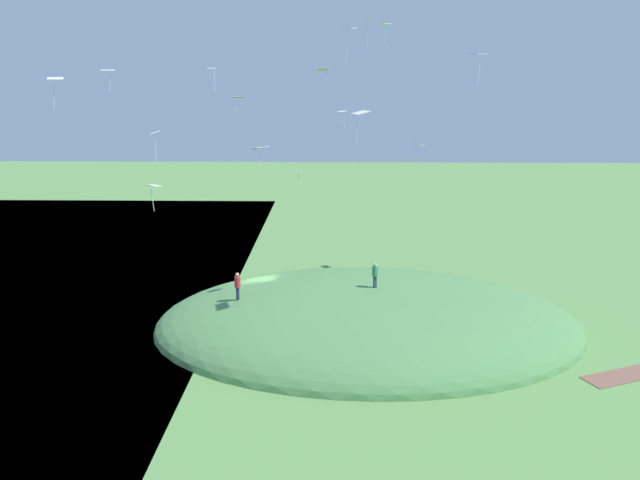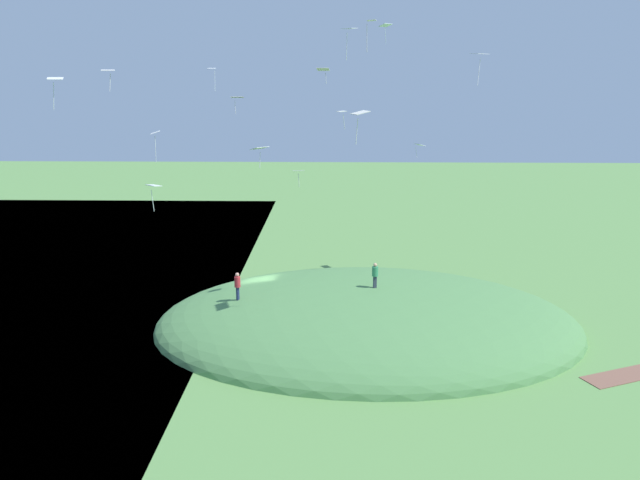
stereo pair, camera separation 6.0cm
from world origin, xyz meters
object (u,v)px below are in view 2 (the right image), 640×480
object	(u,v)px
kite_0	(323,70)
kite_9	(386,26)
kite_15	(342,112)
kite_1	(298,172)
kite_10	(480,55)
kite_14	(420,145)
kite_6	(371,23)
person_walking_path	(237,283)
kite_13	(349,30)
kite_3	(155,135)
kite_7	(212,71)
kite_4	(237,98)
kite_12	(108,71)
kite_2	(360,114)
mooring_post	(232,298)
person_on_hilltop	(375,272)
kite_8	(260,149)
kite_11	(154,187)
kite_5	(55,81)

from	to	relation	value
kite_0	kite_9	world-z (taller)	kite_9
kite_0	kite_15	xyz separation A→B (m)	(1.53, -10.41, -3.07)
kite_1	kite_10	bearing A→B (deg)	18.14
kite_14	kite_6	bearing A→B (deg)	-126.30
person_walking_path	kite_13	distance (m)	19.78
kite_3	kite_13	distance (m)	15.43
kite_0	kite_7	world-z (taller)	kite_0
person_walking_path	kite_6	world-z (taller)	kite_6
kite_4	kite_12	world-z (taller)	kite_12
person_walking_path	kite_2	size ratio (longest dim) A/B	0.97
kite_9	mooring_post	xyz separation A→B (m)	(-11.41, -14.00, -19.37)
kite_9	kite_2	bearing A→B (deg)	-97.32
person_on_hilltop	kite_0	bearing A→B (deg)	-99.64
kite_8	kite_14	size ratio (longest dim) A/B	1.34
person_on_hilltop	kite_7	bearing A→B (deg)	-73.39
kite_9	kite_12	bearing A→B (deg)	-142.79
kite_2	kite_10	distance (m)	11.93
kite_3	kite_11	xyz separation A→B (m)	(2.11, -8.65, -2.14)
kite_4	kite_5	world-z (taller)	kite_5
kite_7	kite_10	bearing A→B (deg)	-32.64
kite_6	kite_7	size ratio (longest dim) A/B	1.07
person_on_hilltop	kite_0	distance (m)	22.90
kite_10	kite_15	distance (m)	10.38
kite_6	mooring_post	distance (m)	21.07
kite_1	kite_14	size ratio (longest dim) A/B	0.99
kite_14	kite_3	bearing A→B (deg)	-159.35
kite_7	mooring_post	world-z (taller)	kite_7
kite_11	kite_14	bearing A→B (deg)	43.39
person_on_hilltop	kite_13	size ratio (longest dim) A/B	0.73
kite_5	kite_14	world-z (taller)	kite_5
person_on_hilltop	kite_10	distance (m)	15.54
kite_2	kite_14	distance (m)	16.84
person_on_hilltop	kite_5	world-z (taller)	kite_5
kite_5	kite_0	bearing A→B (deg)	64.27
kite_8	kite_11	xyz separation A→B (m)	(-4.85, -9.43, -1.13)
kite_8	kite_9	distance (m)	18.19
kite_6	kite_14	world-z (taller)	kite_6
kite_15	kite_4	bearing A→B (deg)	156.01
kite_3	kite_11	size ratio (longest dim) A/B	1.42
kite_9	kite_11	size ratio (longest dim) A/B	1.11
person_on_hilltop	kite_14	world-z (taller)	kite_14
kite_0	kite_15	bearing A→B (deg)	-81.63
kite_8	kite_1	bearing A→B (deg)	-59.00
kite_6	kite_9	xyz separation A→B (m)	(1.85, 12.27, 0.68)
kite_3	kite_6	world-z (taller)	kite_6
kite_5	kite_15	xyz separation A→B (m)	(14.06, 15.60, -2.30)
kite_6	kite_7	world-z (taller)	kite_6
person_walking_path	kite_4	xyz separation A→B (m)	(-1.57, 12.93, 10.82)
kite_4	kite_5	xyz separation A→B (m)	(-6.02, -19.18, 1.39)
person_on_hilltop	kite_1	bearing A→B (deg)	-29.03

